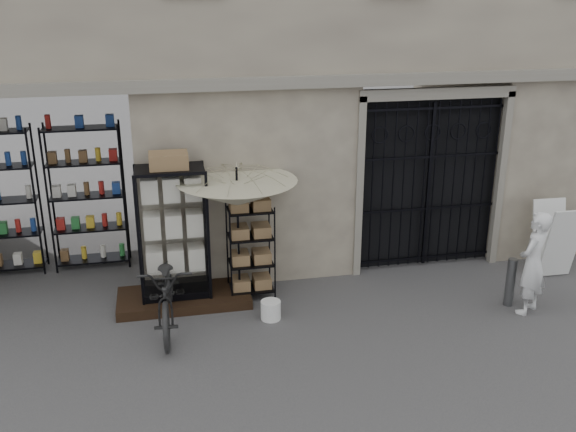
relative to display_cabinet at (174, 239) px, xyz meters
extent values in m
plane|color=#252528|center=(2.50, -1.61, -1.04)|extent=(80.00, 80.00, 0.00)
cube|color=black|center=(-2.00, 1.19, 0.46)|extent=(3.00, 1.70, 3.00)
cube|color=black|center=(-2.05, 1.69, 0.21)|extent=(2.70, 0.50, 2.50)
cube|color=black|center=(4.25, 0.67, 0.46)|extent=(2.50, 0.06, 3.00)
cube|color=black|center=(4.25, 0.51, 0.41)|extent=(0.05, 0.05, 2.80)
cube|color=black|center=(0.10, -0.06, -0.97)|extent=(2.00, 0.90, 0.15)
cube|color=black|center=(0.00, 0.01, -0.84)|extent=(1.06, 0.73, 0.11)
cube|color=silver|center=(-0.04, -0.30, 0.10)|extent=(0.92, 0.14, 1.85)
cube|color=silver|center=(0.00, 0.01, -0.01)|extent=(0.89, 0.55, 1.54)
cube|color=olive|center=(0.00, 0.01, 1.15)|extent=(0.60, 0.49, 0.22)
cube|color=black|center=(1.15, -0.04, -0.28)|extent=(0.74, 0.58, 1.52)
cube|color=olive|center=(1.15, -0.04, -0.33)|extent=(0.63, 0.47, 1.14)
cylinder|color=black|center=(0.96, -0.10, 0.02)|extent=(0.04, 0.04, 2.12)
imported|color=#B6B48B|center=(0.96, -0.10, 0.79)|extent=(1.83, 1.86, 1.42)
cylinder|color=silver|center=(1.31, -0.83, -0.90)|extent=(0.31, 0.31, 0.28)
imported|color=black|center=(-0.14, -0.73, -1.04)|extent=(0.76, 1.11, 2.04)
cylinder|color=#585A5B|center=(4.93, -1.15, -0.66)|extent=(0.18, 0.18, 0.76)
imported|color=silver|center=(5.10, -1.39, -1.04)|extent=(1.38, 1.62, 0.38)
cube|color=silver|center=(6.21, -0.48, -0.41)|extent=(0.59, 0.30, 1.23)
cube|color=silver|center=(6.22, -0.10, -0.41)|extent=(0.59, 0.30, 1.23)
camera|label=1|loc=(-0.15, -9.04, 3.53)|focal=40.00mm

